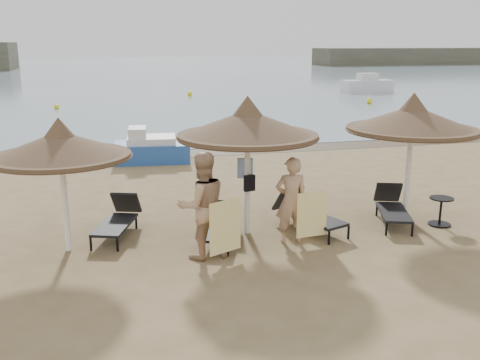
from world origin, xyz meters
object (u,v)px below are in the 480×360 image
Objects in this scene: palapa_right at (412,119)px; palapa_left at (60,146)px; lounger_near_left at (222,224)px; side_table at (440,212)px; palapa_center at (248,125)px; lounger_far_right at (392,206)px; person_left at (202,197)px; lounger_far_left at (118,218)px; lounger_near_right at (306,212)px; person_right at (291,193)px; pedal_boat at (151,149)px.

palapa_left is at bearing -179.21° from palapa_right.
lounger_near_left is 4.84m from side_table.
palapa_center is 4.66× the size of side_table.
palapa_left is at bearing -161.74° from lounger_near_left.
lounger_far_right is 0.79× the size of person_left.
lounger_near_right is (3.92, -0.64, 0.02)m from lounger_far_left.
person_left is 1.87m from person_right.
lounger_far_left is 2.19m from lounger_near_left.
person_left is 0.88× the size of pedal_boat.
lounger_far_right is at bearing -53.30° from pedal_boat.
person_right is (-3.54, -0.16, 0.72)m from side_table.
person_right is at bearing -8.73° from palapa_left.
lounger_far_left is 0.96× the size of lounger_near_right.
side_table is 0.24× the size of pedal_boat.
lounger_far_right is 9.00m from pedal_boat.
palapa_right is at bearing -18.86° from lounger_near_right.
pedal_boat is at bearing 88.03° from lounger_near_right.
lounger_far_right is (2.02, -0.04, -0.02)m from lounger_near_right.
lounger_near_right is (1.90, 0.20, 0.04)m from lounger_near_left.
palapa_left is at bearing -126.10° from lounger_far_left.
lounger_near_left is at bearing -132.31° from person_left.
palapa_right is at bearing 0.79° from palapa_left.
palapa_right is at bearing -175.41° from person_left.
person_right is at bearing -146.22° from lounger_far_right.
palapa_right reaches higher than person_right.
lounger_near_right is at bearing -165.56° from person_left.
lounger_far_left is (-2.62, 0.57, -1.94)m from palapa_center.
lounger_far_right is at bearing -175.72° from person_left.
lounger_far_right is (3.92, 0.16, 0.03)m from lounger_near_left.
person_left reaches higher than lounger_far_right.
palapa_center is at bearing -74.50° from pedal_boat.
lounger_near_left is at bearing 176.15° from side_table.
lounger_far_left reaches higher than side_table.
palapa_left reaches higher than person_left.
side_table is at bearing -3.67° from palapa_left.
pedal_boat reaches higher than lounger_far_left.
lounger_far_right is at bearing -0.13° from palapa_left.
pedal_boat is (-1.30, 7.61, -1.86)m from palapa_center.
lounger_near_right reaches higher than lounger_far_left.
lounger_far_left is 5.98m from lounger_far_right.
palapa_left reaches higher than person_right.
palapa_left is 2.79m from person_left.
palapa_left is at bearing -100.82° from pedal_boat.
palapa_center is 1.72× the size of lounger_near_left.
palapa_right is 1.42× the size of person_right.
person_right is (-3.04, -0.76, -1.26)m from palapa_right.
lounger_far_left is 6.95m from side_table.
lounger_far_right reaches higher than side_table.
palapa_center is at bearing 171.96° from side_table.
lounger_far_right is at bearing -164.16° from palapa_right.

